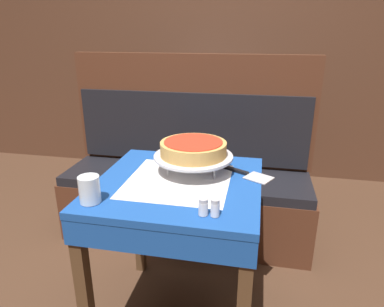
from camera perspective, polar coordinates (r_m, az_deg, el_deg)
The scene contains 11 objects.
dining_table_front at distance 1.51m, azimuth -2.24°, elevation -7.98°, with size 0.70×0.70×0.75m.
dining_table_rear at distance 2.88m, azimuth 2.07°, elevation 5.72°, with size 0.71×0.71×0.76m.
booth_bench at distance 2.35m, azimuth -0.82°, elevation -5.50°, with size 1.64×0.49×1.21m.
back_wall_panel at distance 3.30m, azimuth 6.13°, elevation 17.08°, with size 6.00×0.04×2.40m, color #4C2D1E.
pizza_pan_stand at distance 1.52m, azimuth 0.23°, elevation -0.60°, with size 0.35×0.35×0.08m.
deep_dish_pizza at distance 1.51m, azimuth 0.23°, elevation 0.89°, with size 0.29×0.29×0.06m.
pizza_server at distance 1.55m, azimuth 8.72°, elevation -3.25°, with size 0.27×0.19×0.01m.
water_glass_near at distance 1.33m, azimuth -16.72°, elevation -5.74°, with size 0.08×0.08×0.10m.
salt_shaker at distance 1.20m, azimuth 1.89°, elevation -8.87°, with size 0.03×0.03×0.06m.
pepper_shaker at distance 1.19m, azimuth 3.87°, elevation -9.01°, with size 0.03×0.03×0.06m.
condiment_caddy at distance 2.94m, azimuth 0.70°, elevation 8.87°, with size 0.12×0.12×0.15m.
Camera 1 is at (0.32, -1.30, 1.35)m, focal length 32.00 mm.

